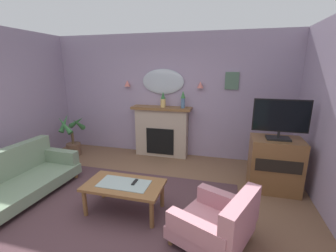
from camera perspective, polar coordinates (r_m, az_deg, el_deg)
name	(u,v)px	position (r m, az deg, el deg)	size (l,w,h in m)	color
floor	(119,224)	(3.46, -12.21, -22.79)	(6.43, 6.24, 0.10)	brown
wall_back	(168,96)	(5.30, 0.04, 7.50)	(6.43, 0.10, 2.76)	#9E8CA8
patterned_rug	(125,211)	(3.57, -10.73, -20.28)	(3.20, 2.40, 0.01)	#4C3338
fireplace	(162,132)	(5.28, -1.63, -1.47)	(1.36, 0.36, 1.16)	tan
mantel_vase_left	(163,100)	(5.09, -1.24, 6.55)	(0.11, 0.11, 0.35)	tan
mantel_vase_right	(183,99)	(4.98, 3.78, 6.82)	(0.10, 0.10, 0.38)	#4C7093
wall_mirror	(163,82)	(5.22, -1.28, 11.05)	(0.96, 0.06, 0.56)	#B2BCC6
wall_sconce_left	(127,83)	(5.48, -10.16, 10.47)	(0.14, 0.14, 0.14)	#D17066
wall_sconce_right	(200,85)	(5.01, 8.10, 10.19)	(0.14, 0.14, 0.14)	#D17066
framed_picture	(232,81)	(5.03, 15.72, 10.84)	(0.28, 0.03, 0.36)	#4C6B56
coffee_table	(124,187)	(3.39, -10.95, -14.86)	(1.10, 0.60, 0.45)	brown
tv_remote	(135,182)	(3.35, -8.35, -13.77)	(0.04, 0.16, 0.02)	black
floral_couch	(18,178)	(4.43, -33.41, -10.72)	(0.94, 1.75, 0.76)	gray
armchair_beside_couch	(219,222)	(2.90, 12.57, -22.49)	(1.07, 1.06, 0.71)	#B77A84
tv_cabinet	(274,164)	(4.26, 25.11, -8.70)	(0.80, 0.57, 0.90)	brown
tv_flatscreen	(281,118)	(4.01, 26.38, 1.72)	(0.84, 0.24, 0.65)	black
potted_plant_corner_palm	(73,137)	(5.77, -22.79, -2.60)	(0.50, 0.54, 0.99)	brown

